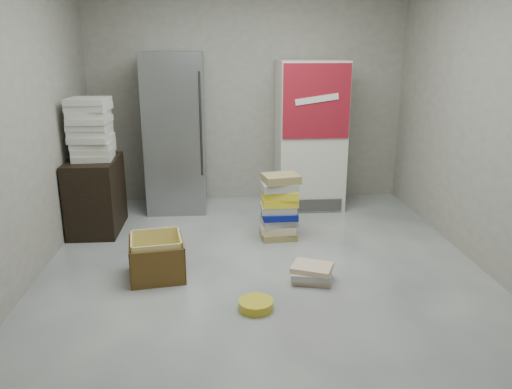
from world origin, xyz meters
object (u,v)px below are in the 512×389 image
object	(u,v)px
coke_cooler	(310,135)
phonebook_stack_main	(279,207)
cardboard_box	(157,260)
steel_fridge	(175,133)
wood_shelf	(96,195)

from	to	relation	value
coke_cooler	phonebook_stack_main	world-z (taller)	coke_cooler
phonebook_stack_main	cardboard_box	bearing A→B (deg)	-146.69
coke_cooler	steel_fridge	bearing A→B (deg)	179.82
steel_fridge	cardboard_box	size ratio (longest dim) A/B	3.58
steel_fridge	phonebook_stack_main	bearing A→B (deg)	-44.71
coke_cooler	wood_shelf	size ratio (longest dim) A/B	2.25
coke_cooler	cardboard_box	size ratio (longest dim) A/B	3.39
wood_shelf	cardboard_box	world-z (taller)	wood_shelf
wood_shelf	coke_cooler	bearing A→B (deg)	16.28
steel_fridge	cardboard_box	bearing A→B (deg)	-91.25
steel_fridge	phonebook_stack_main	xyz separation A→B (m)	(1.14, -1.13, -0.60)
phonebook_stack_main	wood_shelf	bearing A→B (deg)	166.39
cardboard_box	steel_fridge	bearing A→B (deg)	79.79
wood_shelf	phonebook_stack_main	xyz separation A→B (m)	(1.97, -0.40, -0.05)
coke_cooler	cardboard_box	bearing A→B (deg)	-130.73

